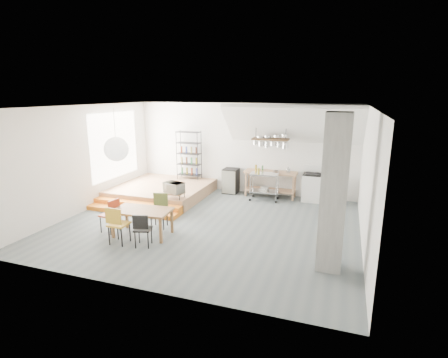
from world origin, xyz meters
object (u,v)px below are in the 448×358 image
at_px(mini_fridge, 231,181).
at_px(stove, 312,187).
at_px(rolling_cart, 264,183).
at_px(dining_table, 142,212).

bearing_deg(mini_fridge, stove, -0.88).
distance_m(stove, rolling_cart, 1.59).
bearing_deg(rolling_cart, mini_fridge, 156.53).
distance_m(rolling_cart, mini_fridge, 1.44).
bearing_deg(rolling_cart, stove, 13.67).
xyz_separation_m(stove, mini_fridge, (-2.86, 0.04, -0.03)).
xyz_separation_m(dining_table, mini_fridge, (0.90, 4.46, -0.16)).
height_order(dining_table, mini_fridge, mini_fridge).
bearing_deg(stove, dining_table, -130.42).
distance_m(stove, dining_table, 5.80).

